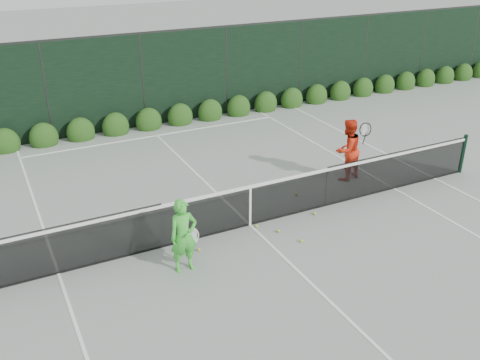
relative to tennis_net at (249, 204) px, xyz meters
name	(u,v)px	position (x,y,z in m)	size (l,w,h in m)	color
ground	(250,225)	(0.02, 0.00, -0.53)	(80.00, 80.00, 0.00)	gray
tennis_net	(249,204)	(0.00, 0.00, 0.00)	(12.90, 0.10, 1.07)	black
player_woman	(184,236)	(-1.87, -0.93, 0.20)	(0.62, 0.36, 1.47)	green
player_man	(347,150)	(3.40, 1.05, 0.29)	(0.95, 0.77, 1.63)	red
court_lines	(250,225)	(0.02, 0.00, -0.53)	(11.03, 23.83, 0.01)	white
windscreen_fence	(325,219)	(0.02, -2.71, 0.98)	(32.00, 21.07, 3.06)	black
hedge_row	(149,122)	(0.02, 7.15, -0.30)	(31.66, 0.65, 0.94)	#19390F
tennis_balls	(276,225)	(0.52, -0.29, -0.50)	(3.19, 1.96, 0.07)	#A8D32F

